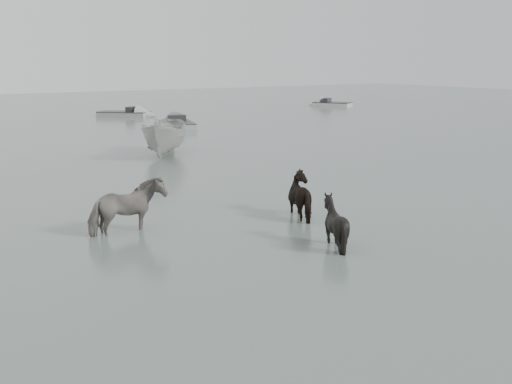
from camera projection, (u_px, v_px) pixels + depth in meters
ground at (291, 237)px, 15.75m from camera, size 140.00×140.00×0.00m
pony_pinto at (126, 201)px, 15.97m from camera, size 1.98×1.02×1.62m
pony_dark at (307, 190)px, 17.70m from camera, size 1.42×1.60×1.47m
pony_black at (335, 216)px, 14.92m from camera, size 1.65×1.57×1.42m
boat_small at (166, 136)px, 28.79m from camera, size 4.04×4.66×1.75m
skiff_port at (179, 122)px, 40.31m from camera, size 3.03×5.43×0.75m
skiff_mid at (124, 112)px, 47.88m from camera, size 4.79×4.80×0.75m
skiff_star at (333, 102)px, 57.86m from camera, size 3.70×4.76×0.75m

